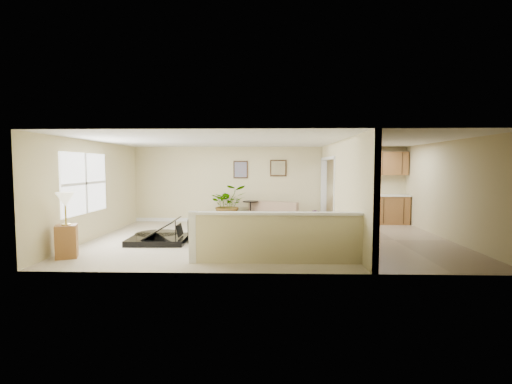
{
  "coord_description": "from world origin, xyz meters",
  "views": [
    {
      "loc": [
        -0.07,
        -9.33,
        1.86
      ],
      "look_at": [
        -0.36,
        0.4,
        1.18
      ],
      "focal_mm": 26.0,
      "sensor_mm": 36.0,
      "label": 1
    }
  ],
  "objects_px": {
    "palm_plant": "(228,205)",
    "loveseat": "(268,214)",
    "piano_bench": "(197,229)",
    "lamp_stand": "(66,230)",
    "small_plant": "(316,219)",
    "piano": "(158,220)",
    "accent_table": "(250,209)"
  },
  "relations": [
    {
      "from": "loveseat",
      "to": "palm_plant",
      "type": "relative_size",
      "value": 1.51
    },
    {
      "from": "loveseat",
      "to": "lamp_stand",
      "type": "distance_m",
      "value": 5.97
    },
    {
      "from": "small_plant",
      "to": "lamp_stand",
      "type": "xyz_separation_m",
      "value": [
        -5.6,
        -4.2,
        0.36
      ]
    },
    {
      "from": "piano_bench",
      "to": "palm_plant",
      "type": "distance_m",
      "value": 2.72
    },
    {
      "from": "loveseat",
      "to": "small_plant",
      "type": "xyz_separation_m",
      "value": [
        1.48,
        -0.11,
        -0.16
      ]
    },
    {
      "from": "piano_bench",
      "to": "palm_plant",
      "type": "xyz_separation_m",
      "value": [
        0.51,
        2.65,
        0.34
      ]
    },
    {
      "from": "accent_table",
      "to": "piano_bench",
      "type": "bearing_deg",
      "value": -113.71
    },
    {
      "from": "piano_bench",
      "to": "loveseat",
      "type": "distance_m",
      "value": 3.02
    },
    {
      "from": "palm_plant",
      "to": "lamp_stand",
      "type": "xyz_separation_m",
      "value": [
        -2.83,
        -4.53,
        -0.06
      ]
    },
    {
      "from": "piano",
      "to": "accent_table",
      "type": "distance_m",
      "value": 3.67
    },
    {
      "from": "lamp_stand",
      "to": "small_plant",
      "type": "bearing_deg",
      "value": 36.92
    },
    {
      "from": "piano",
      "to": "accent_table",
      "type": "xyz_separation_m",
      "value": [
        2.15,
        2.98,
        -0.07
      ]
    },
    {
      "from": "accent_table",
      "to": "small_plant",
      "type": "xyz_separation_m",
      "value": [
        2.06,
        -0.45,
        -0.26
      ]
    },
    {
      "from": "accent_table",
      "to": "lamp_stand",
      "type": "xyz_separation_m",
      "value": [
        -3.54,
        -4.66,
        0.1
      ]
    },
    {
      "from": "loveseat",
      "to": "accent_table",
      "type": "height_order",
      "value": "loveseat"
    },
    {
      "from": "piano",
      "to": "palm_plant",
      "type": "height_order",
      "value": "piano"
    },
    {
      "from": "piano_bench",
      "to": "lamp_stand",
      "type": "distance_m",
      "value": 3.0
    },
    {
      "from": "lamp_stand",
      "to": "piano_bench",
      "type": "bearing_deg",
      "value": 39.13
    },
    {
      "from": "loveseat",
      "to": "small_plant",
      "type": "bearing_deg",
      "value": 20.65
    },
    {
      "from": "accent_table",
      "to": "lamp_stand",
      "type": "height_order",
      "value": "lamp_stand"
    },
    {
      "from": "small_plant",
      "to": "lamp_stand",
      "type": "bearing_deg",
      "value": -143.08
    },
    {
      "from": "palm_plant",
      "to": "lamp_stand",
      "type": "relative_size",
      "value": 1.02
    },
    {
      "from": "accent_table",
      "to": "lamp_stand",
      "type": "distance_m",
      "value": 5.85
    },
    {
      "from": "piano",
      "to": "lamp_stand",
      "type": "relative_size",
      "value": 1.28
    },
    {
      "from": "piano_bench",
      "to": "accent_table",
      "type": "distance_m",
      "value": 3.03
    },
    {
      "from": "loveseat",
      "to": "accent_table",
      "type": "relative_size",
      "value": 2.81
    },
    {
      "from": "palm_plant",
      "to": "loveseat",
      "type": "bearing_deg",
      "value": -9.57
    },
    {
      "from": "piano",
      "to": "loveseat",
      "type": "height_order",
      "value": "piano"
    },
    {
      "from": "palm_plant",
      "to": "piano_bench",
      "type": "bearing_deg",
      "value": -100.91
    },
    {
      "from": "piano_bench",
      "to": "piano",
      "type": "bearing_deg",
      "value": -167.12
    },
    {
      "from": "loveseat",
      "to": "small_plant",
      "type": "relative_size",
      "value": 4.23
    },
    {
      "from": "palm_plant",
      "to": "lamp_stand",
      "type": "distance_m",
      "value": 5.34
    }
  ]
}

